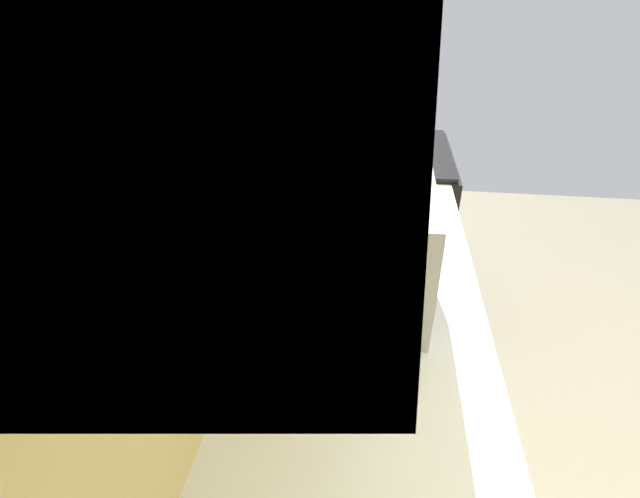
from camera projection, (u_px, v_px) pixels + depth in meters
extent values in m
cube|color=#EBCD78|center=(181.00, 143.00, 0.89)|extent=(3.94, 0.12, 2.77)
cube|color=#332819|center=(457.00, 433.00, 1.49)|extent=(0.01, 0.01, 0.79)
cube|color=#332819|center=(444.00, 341.00, 1.84)|extent=(0.01, 0.01, 0.79)
cube|color=black|center=(378.00, 235.00, 2.53)|extent=(0.70, 0.65, 0.88)
cube|color=black|center=(441.00, 246.00, 2.52)|extent=(0.55, 0.01, 0.49)
cube|color=black|center=(383.00, 151.00, 2.30)|extent=(0.67, 0.62, 0.02)
cube|color=black|center=(320.00, 132.00, 2.29)|extent=(0.67, 0.04, 0.18)
cylinder|color=#38383D|center=(410.00, 161.00, 2.15)|extent=(0.11, 0.11, 0.01)
cylinder|color=#38383D|center=(408.00, 139.00, 2.41)|extent=(0.11, 0.11, 0.01)
cylinder|color=#38383D|center=(357.00, 158.00, 2.17)|extent=(0.11, 0.11, 0.01)
cylinder|color=#38383D|center=(361.00, 137.00, 2.44)|extent=(0.11, 0.11, 0.01)
cube|color=#B7BABF|center=(363.00, 241.00, 1.27)|extent=(0.46, 0.34, 0.32)
cube|color=black|center=(432.00, 254.00, 1.22)|extent=(0.28, 0.01, 0.22)
cube|color=#2D2D33|center=(427.00, 214.00, 1.40)|extent=(0.08, 0.01, 0.22)
cylinder|color=#B7BABF|center=(394.00, 204.00, 1.67)|extent=(0.16, 0.16, 0.14)
cylinder|color=black|center=(396.00, 181.00, 1.63)|extent=(0.04, 0.04, 0.02)
cylinder|color=#B7BABF|center=(394.00, 186.00, 1.73)|extent=(0.10, 0.02, 0.05)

